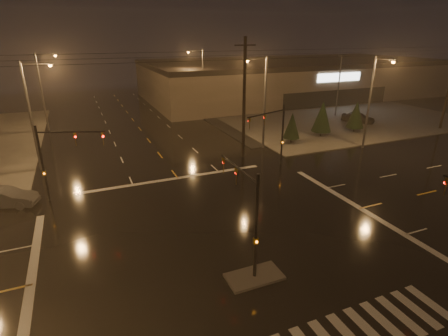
# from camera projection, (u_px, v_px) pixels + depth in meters

# --- Properties ---
(ground) EXTENTS (140.00, 140.00, 0.00)m
(ground) POSITION_uv_depth(u_px,v_px,m) (225.00, 240.00, 22.11)
(ground) COLOR black
(ground) RESTS_ON ground
(sidewalk_ne) EXTENTS (36.00, 36.00, 0.12)m
(sidewalk_ne) POSITION_uv_depth(u_px,v_px,m) (319.00, 111.00, 58.76)
(sidewalk_ne) COLOR #46443F
(sidewalk_ne) RESTS_ON ground
(median_island) EXTENTS (3.00, 1.60, 0.15)m
(median_island) POSITION_uv_depth(u_px,v_px,m) (254.00, 277.00, 18.65)
(median_island) COLOR #46443F
(median_island) RESTS_ON ground
(stop_bar_far) EXTENTS (16.00, 0.50, 0.01)m
(stop_bar_far) POSITION_uv_depth(u_px,v_px,m) (178.00, 178.00, 31.57)
(stop_bar_far) COLOR beige
(stop_bar_far) RESTS_ON ground
(parking_lot) EXTENTS (50.00, 24.00, 0.08)m
(parking_lot) POSITION_uv_depth(u_px,v_px,m) (351.00, 111.00, 58.85)
(parking_lot) COLOR black
(parking_lot) RESTS_ON ground
(retail_building) EXTENTS (60.20, 28.30, 7.20)m
(retail_building) POSITION_uv_depth(u_px,v_px,m) (293.00, 77.00, 72.96)
(retail_building) COLOR brown
(retail_building) RESTS_ON ground
(signal_mast_median) EXTENTS (0.25, 4.59, 6.00)m
(signal_mast_median) POSITION_uv_depth(u_px,v_px,m) (248.00, 208.00, 18.12)
(signal_mast_median) COLOR black
(signal_mast_median) RESTS_ON ground
(signal_mast_ne) EXTENTS (4.84, 1.86, 6.00)m
(signal_mast_ne) POSITION_uv_depth(u_px,v_px,m) (276.00, 129.00, 32.91)
(signal_mast_ne) COLOR black
(signal_mast_ne) RESTS_ON ground
(signal_mast_nw) EXTENTS (4.84, 1.86, 6.00)m
(signal_mast_nw) POSITION_uv_depth(u_px,v_px,m) (55.00, 154.00, 26.03)
(signal_mast_nw) COLOR black
(signal_mast_nw) RESTS_ON ground
(streetlight_1) EXTENTS (2.77, 0.32, 10.00)m
(streetlight_1) POSITION_uv_depth(u_px,v_px,m) (33.00, 110.00, 31.47)
(streetlight_1) COLOR #38383A
(streetlight_1) RESTS_ON ground
(streetlight_2) EXTENTS (2.77, 0.32, 10.00)m
(streetlight_2) POSITION_uv_depth(u_px,v_px,m) (44.00, 87.00, 45.23)
(streetlight_2) COLOR #38383A
(streetlight_2) RESTS_ON ground
(streetlight_3) EXTENTS (2.77, 0.32, 10.00)m
(streetlight_3) POSITION_uv_depth(u_px,v_px,m) (262.00, 97.00, 37.84)
(streetlight_3) COLOR #38383A
(streetlight_3) RESTS_ON ground
(streetlight_4) EXTENTS (2.77, 0.32, 10.00)m
(streetlight_4) POSITION_uv_depth(u_px,v_px,m) (201.00, 77.00, 55.05)
(streetlight_4) COLOR #38383A
(streetlight_4) RESTS_ON ground
(streetlight_6) EXTENTS (0.32, 2.77, 10.00)m
(streetlight_6) POSITION_uv_depth(u_px,v_px,m) (372.00, 97.00, 37.61)
(streetlight_6) COLOR #38383A
(streetlight_6) RESTS_ON ground
(utility_pole_1) EXTENTS (2.20, 0.32, 12.00)m
(utility_pole_1) POSITION_uv_depth(u_px,v_px,m) (244.00, 99.00, 34.85)
(utility_pole_1) COLOR black
(utility_pole_1) RESTS_ON ground
(conifer_0) EXTENTS (1.93, 1.93, 3.72)m
(conifer_0) POSITION_uv_depth(u_px,v_px,m) (292.00, 125.00, 40.75)
(conifer_0) COLOR black
(conifer_0) RESTS_ON ground
(conifer_1) EXTENTS (2.44, 2.44, 4.51)m
(conifer_1) POSITION_uv_depth(u_px,v_px,m) (322.00, 116.00, 43.45)
(conifer_1) COLOR black
(conifer_1) RESTS_ON ground
(conifer_2) EXTENTS (2.23, 2.23, 4.19)m
(conifer_2) POSITION_uv_depth(u_px,v_px,m) (356.00, 114.00, 45.28)
(conifer_2) COLOR black
(conifer_2) RESTS_ON ground
(car_parked) EXTENTS (4.03, 4.90, 1.57)m
(car_parked) POSITION_uv_depth(u_px,v_px,m) (358.00, 118.00, 50.89)
(car_parked) COLOR black
(car_parked) RESTS_ON ground
(car_crossing) EXTENTS (4.70, 2.87, 1.46)m
(car_crossing) POSITION_uv_depth(u_px,v_px,m) (5.00, 198.00, 26.12)
(car_crossing) COLOR #505357
(car_crossing) RESTS_ON ground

